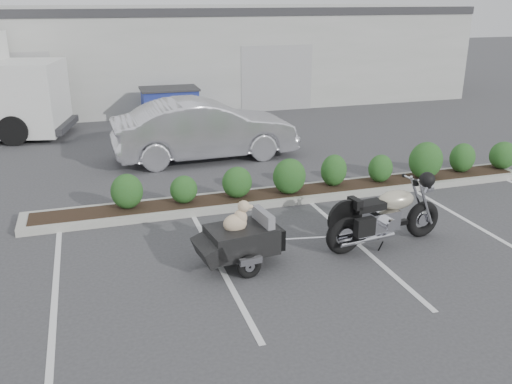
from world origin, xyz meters
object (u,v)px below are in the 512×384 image
object	(u,v)px
sedan	(205,129)
dumpster	(170,106)
motorcycle	(386,216)
pet_trailer	(240,239)

from	to	relation	value
sedan	dumpster	distance (m)	4.66
motorcycle	sedan	xyz separation A→B (m)	(-1.94, 6.69, 0.27)
motorcycle	pet_trailer	size ratio (longest dim) A/B	1.24
dumpster	pet_trailer	bearing A→B (deg)	-91.85
motorcycle	pet_trailer	distance (m)	2.79
motorcycle	pet_trailer	bearing A→B (deg)	172.38
sedan	motorcycle	bearing A→B (deg)	-165.60
pet_trailer	dumpster	bearing A→B (deg)	79.89
motorcycle	dumpster	world-z (taller)	motorcycle
motorcycle	sedan	bearing A→B (deg)	99.01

